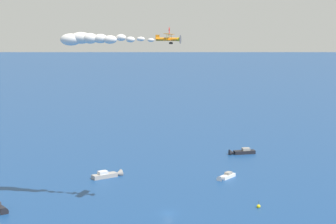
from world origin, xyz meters
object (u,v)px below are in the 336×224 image
motorboat_far_stbd (241,152)px  wingwalker_lead (169,30)px  motorboat_inshore (226,177)px  motorboat_offshore (109,175)px  marker_buoy (259,206)px  biplane_lead (169,39)px

motorboat_far_stbd → wingwalker_lead: size_ratio=5.83×
motorboat_inshore → wingwalker_lead: bearing=16.5°
motorboat_offshore → marker_buoy: size_ratio=5.30×
motorboat_far_stbd → motorboat_offshore: size_ratio=0.93×
marker_buoy → wingwalker_lead: bearing=-34.7°
biplane_lead → wingwalker_lead: bearing=-156.1°
wingwalker_lead → motorboat_offshore: bearing=-106.5°
marker_buoy → wingwalker_lead: wingwalker_lead is taller
motorboat_inshore → motorboat_offshore: motorboat_offshore is taller
motorboat_inshore → marker_buoy: (17.25, 26.01, -0.28)m
marker_buoy → biplane_lead: bearing=-34.5°
wingwalker_lead → motorboat_inshore: bearing=-163.5°
marker_buoy → motorboat_inshore: bearing=-123.6°
motorboat_offshore → biplane_lead: (12.11, 40.73, 46.72)m
marker_buoy → wingwalker_lead: size_ratio=1.19×
motorboat_far_stbd → motorboat_inshore: bearing=30.0°
motorboat_inshore → motorboat_far_stbd: bearing=-150.0°
motorboat_offshore → marker_buoy: motorboat_offshore is taller
motorboat_far_stbd → biplane_lead: biplane_lead is taller
motorboat_offshore → marker_buoy: bearing=99.4°
marker_buoy → biplane_lead: size_ratio=0.30×
motorboat_far_stbd → biplane_lead: (71.31, 30.32, 46.74)m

